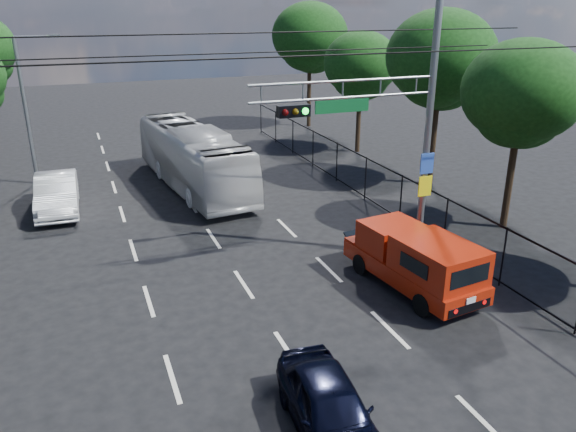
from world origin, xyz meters
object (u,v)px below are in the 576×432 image
red_pickup (415,259)px  white_van (57,193)px  white_bus (193,157)px  signal_mast (398,110)px  navy_hatchback (330,408)px

red_pickup → white_van: size_ratio=1.11×
red_pickup → white_bus: 13.48m
signal_mast → white_van: (-10.78, 9.43, -4.45)m
white_bus → white_van: size_ratio=2.23×
signal_mast → navy_hatchback: signal_mast is taller
red_pickup → navy_hatchback: (-5.17, -4.87, -0.37)m
red_pickup → white_bus: (-4.20, 12.80, 0.46)m
red_pickup → white_van: (-10.42, 11.58, -0.23)m
red_pickup → navy_hatchback: size_ratio=1.40×
signal_mast → white_van: 15.00m
white_van → navy_hatchback: bearing=-71.0°
signal_mast → red_pickup: size_ratio=1.79×
white_bus → white_van: bearing=-175.4°
signal_mast → white_bus: 12.19m
signal_mast → navy_hatchback: size_ratio=2.50×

